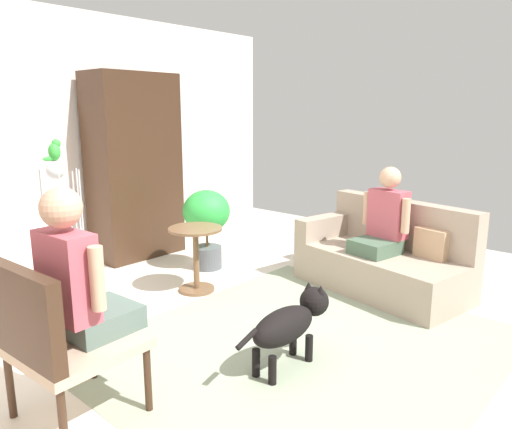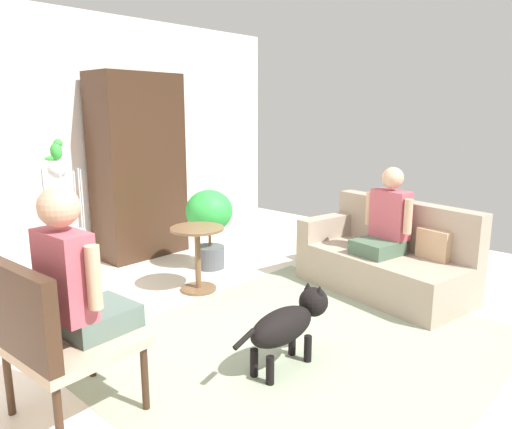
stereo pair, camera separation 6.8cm
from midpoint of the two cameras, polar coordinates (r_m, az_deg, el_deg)
ground_plane at (r=3.94m, az=3.37°, el=-14.42°), size 7.47×7.47×0.00m
back_wall at (r=6.06m, az=-20.50°, el=8.38°), size 6.21×0.12×2.88m
area_rug at (r=3.83m, az=5.94°, el=-15.27°), size 2.96×2.59×0.01m
couch at (r=5.01m, az=15.40°, el=-5.15°), size 1.10×1.77×0.88m
armchair at (r=2.96m, az=-22.60°, el=-12.67°), size 0.68×0.71×0.98m
person_on_couch at (r=4.84m, az=15.55°, el=-0.64°), size 0.53×0.53×0.84m
person_on_armchair at (r=2.94m, az=-20.07°, el=-7.06°), size 0.51×0.54×0.89m
round_end_table at (r=4.79m, az=-6.51°, el=-4.40°), size 0.53×0.53×0.65m
dog at (r=3.44m, az=4.55°, el=-12.56°), size 0.92×0.25×0.53m
bird_cage_stand at (r=4.25m, az=-21.34°, el=-3.85°), size 0.37×0.37×1.38m
parrot at (r=4.12m, az=-22.13°, el=7.05°), size 0.17×0.10×0.17m
potted_plant at (r=5.43m, az=-5.19°, el=-0.51°), size 0.53×0.53×0.90m
armoire_cabinet at (r=6.03m, az=-13.46°, el=5.54°), size 1.04×0.56×2.20m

